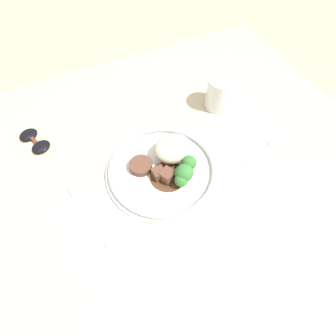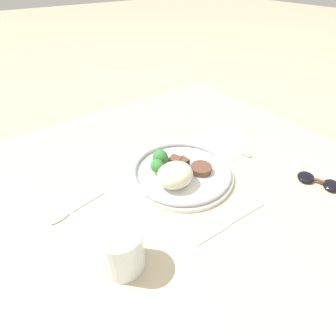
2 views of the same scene
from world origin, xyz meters
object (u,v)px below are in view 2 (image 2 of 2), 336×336
Objects in this scene: spoon at (67,214)px; plate at (179,171)px; juice_glass at (123,252)px; fork at (230,147)px; sunglasses at (319,181)px; knife at (229,224)px.

plate is at bearing 161.57° from spoon.
juice_glass reaches higher than plate.
plate is 0.22m from fork.
juice_glass is 0.55m from sunglasses.
spoon is (0.52, -0.03, -0.00)m from fork.
fork is at bearing -134.53° from knife.
spoon reaches higher than knife.
sunglasses reaches higher than spoon.
sunglasses is (-0.29, 0.24, -0.01)m from plate.
plate is 1.33× the size of knife.
knife is at bearing 167.79° from juice_glass.
fork reaches higher than knife.
sunglasses is (-0.07, 0.26, 0.00)m from fork.
fork is 0.31m from knife.
plate is 0.29m from juice_glass.
plate is at bearing -149.56° from juice_glass.
knife is at bearing 129.96° from spoon.
juice_glass is at bearing -31.76° from sunglasses.
fork and spoon have the same top height.
sunglasses is at bearing 2.85° from fork.
sunglasses is at bearing 174.17° from knife.
fork is at bearing -97.29° from sunglasses.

